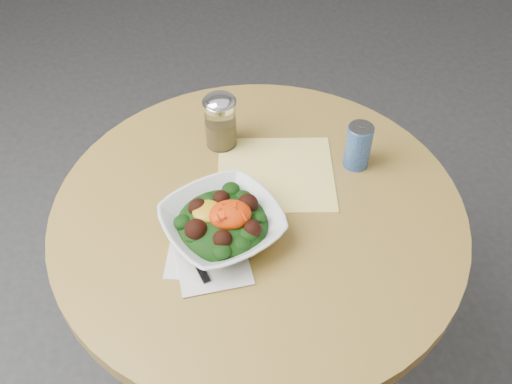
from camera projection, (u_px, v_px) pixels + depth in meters
ground at (258, 367)px, 1.78m from camera, size 6.00×6.00×0.00m
table at (258, 262)px, 1.38m from camera, size 0.90×0.90×0.75m
cloth_napkin at (276, 173)px, 1.31m from camera, size 0.30×0.29×0.00m
paper_napkins at (208, 257)px, 1.14m from camera, size 0.17×0.19×0.00m
salad_bowl at (222, 223)px, 1.17m from camera, size 0.31×0.31×0.09m
fork at (185, 239)px, 1.17m from camera, size 0.08×0.22×0.00m
spice_shaker at (220, 121)px, 1.33m from camera, size 0.08×0.08×0.14m
beverage_can at (358, 146)px, 1.29m from camera, size 0.06×0.06×0.11m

